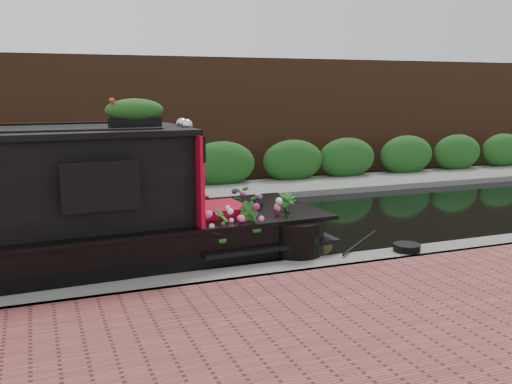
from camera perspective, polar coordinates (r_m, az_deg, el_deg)
name	(u,v)px	position (r m, az deg, el deg)	size (l,w,h in m)	color
ground	(202,235)	(11.95, -5.39, -4.28)	(80.00, 80.00, 0.00)	black
near_bank_coping	(261,285)	(8.96, 0.55, -9.26)	(40.00, 0.60, 0.50)	slate
far_bank_path	(160,199)	(15.94, -9.58, -0.68)	(40.00, 2.40, 0.34)	slate
far_hedge	(153,193)	(16.81, -10.22, -0.13)	(40.00, 1.10, 2.80)	#1D4F1B
far_brick_wall	(140,182)	(18.84, -11.48, 0.95)	(40.00, 1.00, 8.00)	#4F2D1A
rope_fender	(319,243)	(10.71, 6.36, -5.10)	(0.34, 0.34, 0.41)	brown
coiled_mooring_rope	(407,247)	(10.17, 14.85, -5.38)	(0.46, 0.46, 0.12)	black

